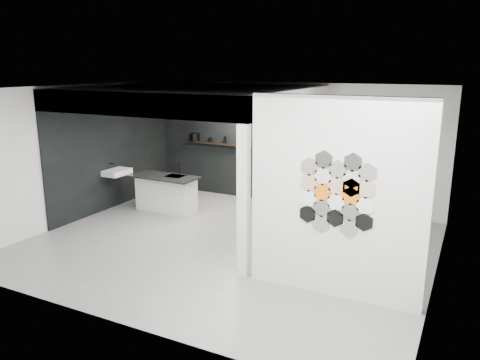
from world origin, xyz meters
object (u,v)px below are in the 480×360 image
object	(u,v)px
kitchen_island	(166,192)
stockpot	(195,137)
bottle_dark	(225,140)
utensil_cup	(210,140)
partition_panel	(336,199)
glass_bowl	(293,147)
glass_vase	(293,146)
kettle	(267,143)
wall_basin	(117,172)

from	to	relation	value
kitchen_island	stockpot	world-z (taller)	stockpot
bottle_dark	utensil_cup	distance (m)	0.42
partition_panel	utensil_cup	distance (m)	5.75
partition_panel	glass_bowl	world-z (taller)	partition_panel
utensil_cup	kitchen_island	bearing A→B (deg)	-95.38
glass_vase	utensil_cup	xyz separation A→B (m)	(-2.18, 0.00, -0.03)
kitchen_island	stockpot	xyz separation A→B (m)	(-0.29, 1.69, 1.00)
stockpot	bottle_dark	distance (m)	0.87
utensil_cup	glass_bowl	bearing A→B (deg)	0.00
kitchen_island	kettle	distance (m)	2.59
kettle	glass_vase	xyz separation A→B (m)	(0.65, 0.00, -0.01)
kitchen_island	partition_panel	bearing A→B (deg)	-25.43
glass_vase	bottle_dark	xyz separation A→B (m)	(-1.76, 0.00, 0.00)
glass_bowl	glass_vase	distance (m)	0.03
partition_panel	glass_vase	size ratio (longest dim) A/B	17.56
utensil_cup	stockpot	bearing A→B (deg)	180.00
wall_basin	kettle	distance (m)	3.48
kitchen_island	utensil_cup	size ratio (longest dim) A/B	14.55
partition_panel	stockpot	distance (m)	6.09
glass_bowl	bottle_dark	world-z (taller)	bottle_dark
kettle	bottle_dark	distance (m)	1.11
glass_vase	bottle_dark	size ratio (longest dim) A/B	0.94
kettle	bottle_dark	xyz separation A→B (m)	(-1.11, 0.00, -0.00)
stockpot	glass_bowl	distance (m)	2.63
kettle	utensil_cup	xyz separation A→B (m)	(-1.54, 0.00, -0.03)
glass_vase	utensil_cup	bearing A→B (deg)	180.00
partition_panel	glass_bowl	bearing A→B (deg)	118.23
kitchen_island	glass_vase	size ratio (longest dim) A/B	9.67
glass_bowl	kettle	bearing A→B (deg)	180.00
glass_bowl	bottle_dark	xyz separation A→B (m)	(-1.76, 0.00, 0.03)
stockpot	glass_vase	bearing A→B (deg)	0.00
kitchen_island	glass_bowl	distance (m)	3.04
wall_basin	glass_vase	xyz separation A→B (m)	(3.39, 2.07, 0.55)
wall_basin	bottle_dark	xyz separation A→B (m)	(1.63, 2.07, 0.55)
kitchen_island	glass_vase	xyz separation A→B (m)	(2.34, 1.69, 0.98)
glass_bowl	partition_panel	bearing A→B (deg)	-61.77
kitchen_island	utensil_cup	world-z (taller)	utensil_cup
glass_bowl	bottle_dark	size ratio (longest dim) A/B	0.88
kettle	bottle_dark	world-z (taller)	kettle
partition_panel	bottle_dark	size ratio (longest dim) A/B	16.54
wall_basin	glass_vase	distance (m)	4.01
partition_panel	stockpot	size ratio (longest dim) A/B	11.89
wall_basin	stockpot	distance (m)	2.27
stockpot	kettle	distance (m)	1.98
wall_basin	stockpot	bearing A→B (deg)	69.76
kettle	glass_bowl	size ratio (longest dim) A/B	1.38
wall_basin	kettle	world-z (taller)	kettle
partition_panel	bottle_dark	world-z (taller)	partition_panel
kitchen_island	bottle_dark	world-z (taller)	bottle_dark
partition_panel	utensil_cup	world-z (taller)	partition_panel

